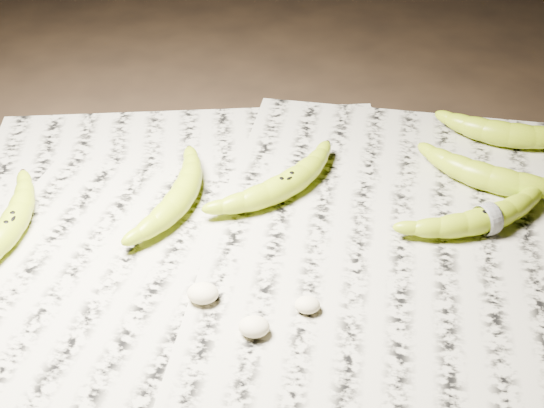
# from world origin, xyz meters

# --- Properties ---
(ground) EXTENTS (3.00, 3.00, 0.00)m
(ground) POSITION_xyz_m (0.00, 0.00, 0.00)
(ground) COLOR black
(ground) RESTS_ON ground
(newspaper_patch) EXTENTS (0.90, 0.70, 0.01)m
(newspaper_patch) POSITION_xyz_m (0.03, 0.01, 0.00)
(newspaper_patch) COLOR #B7B39D
(newspaper_patch) RESTS_ON ground
(banana_left_a) EXTENTS (0.07, 0.19, 0.03)m
(banana_left_a) POSITION_xyz_m (-0.32, -0.01, 0.02)
(banana_left_a) COLOR #A7C318
(banana_left_a) RESTS_ON newspaper_patch
(banana_left_b) EXTENTS (0.09, 0.18, 0.03)m
(banana_left_b) POSITION_xyz_m (-0.13, 0.06, 0.02)
(banana_left_b) COLOR #A7C318
(banana_left_b) RESTS_ON newspaper_patch
(banana_center) EXTENTS (0.17, 0.17, 0.03)m
(banana_center) POSITION_xyz_m (-0.01, 0.10, 0.03)
(banana_center) COLOR #A7C318
(banana_center) RESTS_ON newspaper_patch
(banana_taped) EXTENTS (0.19, 0.13, 0.03)m
(banana_taped) POSITION_xyz_m (0.24, 0.04, 0.02)
(banana_taped) COLOR #A7C318
(banana_taped) RESTS_ON newspaper_patch
(banana_upper_a) EXTENTS (0.19, 0.13, 0.04)m
(banana_upper_a) POSITION_xyz_m (0.26, 0.13, 0.03)
(banana_upper_a) COLOR #A7C318
(banana_upper_a) RESTS_ON newspaper_patch
(banana_upper_b) EXTENTS (0.18, 0.09, 0.04)m
(banana_upper_b) POSITION_xyz_m (0.30, 0.23, 0.03)
(banana_upper_b) COLOR #A7C318
(banana_upper_b) RESTS_ON newspaper_patch
(measuring_tape) EXTENTS (0.02, 0.04, 0.04)m
(measuring_tape) POSITION_xyz_m (0.24, 0.04, 0.02)
(measuring_tape) COLOR white
(measuring_tape) RESTS_ON newspaper_patch
(flesh_chunk_a) EXTENTS (0.03, 0.03, 0.02)m
(flesh_chunk_a) POSITION_xyz_m (-0.09, -0.10, 0.02)
(flesh_chunk_a) COLOR beige
(flesh_chunk_a) RESTS_ON newspaper_patch
(flesh_chunk_b) EXTENTS (0.03, 0.03, 0.02)m
(flesh_chunk_b) POSITION_xyz_m (-0.03, -0.14, 0.02)
(flesh_chunk_b) COLOR beige
(flesh_chunk_b) RESTS_ON newspaper_patch
(flesh_chunk_c) EXTENTS (0.03, 0.02, 0.02)m
(flesh_chunk_c) POSITION_xyz_m (0.03, -0.10, 0.02)
(flesh_chunk_c) COLOR beige
(flesh_chunk_c) RESTS_ON newspaper_patch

